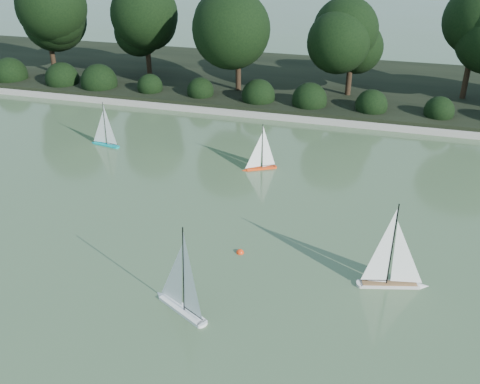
% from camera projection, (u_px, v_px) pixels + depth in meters
% --- Properties ---
extents(ground, '(80.00, 80.00, 0.00)m').
position_uv_depth(ground, '(234.00, 281.00, 10.13)').
color(ground, '#405432').
rests_on(ground, ground).
extents(pond_coping, '(40.00, 0.35, 0.18)m').
position_uv_depth(pond_coping, '(309.00, 119.00, 17.76)').
color(pond_coping, gray).
rests_on(pond_coping, ground).
extents(far_bank, '(40.00, 8.00, 0.30)m').
position_uv_depth(far_bank, '(326.00, 84.00, 21.15)').
color(far_bank, black).
rests_on(far_bank, ground).
extents(tree_line, '(26.31, 3.93, 4.39)m').
position_uv_depth(tree_line, '(361.00, 29.00, 18.36)').
color(tree_line, black).
rests_on(tree_line, ground).
extents(shrub_hedge, '(29.10, 1.10, 1.10)m').
position_uv_depth(shrub_hedge, '(314.00, 101.00, 18.36)').
color(shrub_hedge, black).
rests_on(shrub_hedge, ground).
extents(sailboat_white_a, '(1.23, 0.80, 1.81)m').
position_uv_depth(sailboat_white_a, '(178.00, 295.00, 9.30)').
color(sailboat_white_a, silver).
rests_on(sailboat_white_a, ground).
extents(sailboat_white_b, '(1.36, 0.53, 1.86)m').
position_uv_depth(sailboat_white_b, '(396.00, 273.00, 9.86)').
color(sailboat_white_b, beige).
rests_on(sailboat_white_b, ground).
extents(sailboat_orange, '(0.93, 0.59, 1.36)m').
position_uv_depth(sailboat_orange, '(258.00, 162.00, 14.42)').
color(sailboat_orange, '#F63F10').
rests_on(sailboat_orange, ground).
extents(sailboat_teal, '(1.05, 0.35, 1.43)m').
position_uv_depth(sailboat_teal, '(103.00, 138.00, 15.93)').
color(sailboat_teal, '#049494').
rests_on(sailboat_teal, ground).
extents(race_buoy, '(0.16, 0.16, 0.16)m').
position_uv_depth(race_buoy, '(240.00, 253.00, 10.96)').
color(race_buoy, red).
rests_on(race_buoy, ground).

